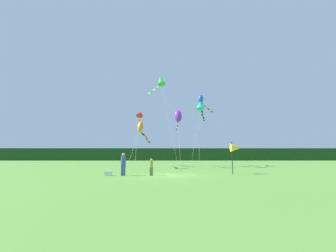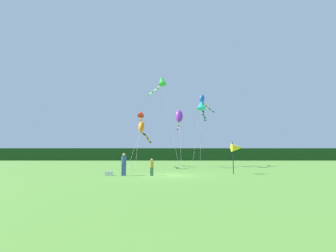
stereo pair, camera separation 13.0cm
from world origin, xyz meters
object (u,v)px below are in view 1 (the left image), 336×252
kite_purple (178,117)px  kite_orange (142,129)px  kite_cyan (201,106)px  kite_red (140,115)px  cooler_box (108,173)px  kite_green (160,81)px  person_adult (123,163)px  banner_flag_pole (236,148)px  kite_blue (202,101)px  person_child (151,166)px

kite_purple → kite_orange: bearing=-160.9°
kite_cyan → kite_red: bearing=169.0°
cooler_box → kite_red: 15.03m
kite_purple → kite_orange: 4.94m
cooler_box → kite_green: kite_green is taller
kite_purple → kite_red: kite_red is taller
person_adult → kite_cyan: kite_cyan is taller
kite_green → cooler_box: bearing=-104.3°
kite_purple → kite_cyan: 3.54m
kite_orange → kite_purple: bearing=19.1°
banner_flag_pole → kite_red: kite_red is taller
kite_purple → kite_blue: bearing=44.0°
person_child → kite_red: (-2.44, 13.51, 6.23)m
person_child → kite_blue: 17.79m
person_child → kite_cyan: 14.99m
person_child → person_adult: bearing=177.7°
cooler_box → kite_purple: kite_purple is taller
person_child → kite_red: bearing=100.2°
banner_flag_pole → kite_blue: bearing=93.6°
person_child → kite_cyan: size_ratio=0.15×
kite_cyan → kite_orange: bearing=-161.3°
kite_red → kite_green: bearing=11.5°
person_adult → kite_blue: size_ratio=0.17×
kite_orange → kite_cyan: 8.46m
kite_orange → kite_cyan: bearing=18.7°
person_adult → kite_purple: kite_purple is taller
kite_cyan → kite_blue: bearing=77.1°
kite_blue → kite_red: size_ratio=1.09×
cooler_box → kite_green: bearing=75.7°
cooler_box → kite_orange: bearing=80.8°
kite_cyan → kite_red: kite_cyan is taller
person_adult → kite_red: (-0.29, 13.42, 5.99)m
person_child → kite_cyan: (5.63, 11.93, 7.12)m
cooler_box → banner_flag_pole: (10.26, 1.49, 1.98)m
kite_blue → kite_cyan: bearing=-102.9°
kite_blue → kite_orange: size_ratio=1.06×
person_child → banner_flag_pole: bearing=12.9°
banner_flag_pole → kite_orange: bearing=138.2°
kite_green → kite_orange: (-2.03, -4.62, -7.30)m
person_adult → banner_flag_pole: (9.13, 1.52, 1.19)m
banner_flag_pole → kite_cyan: 11.88m
banner_flag_pole → kite_orange: size_ratio=0.28×
person_child → kite_blue: bearing=66.7°
kite_purple → kite_red: bearing=153.3°
person_child → kite_purple: size_ratio=0.18×
kite_orange → kite_red: kite_red is taller
kite_purple → kite_blue: kite_blue is taller
kite_blue → kite_orange: 10.43m
cooler_box → kite_blue: bearing=56.5°
kite_cyan → kite_red: size_ratio=0.95×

